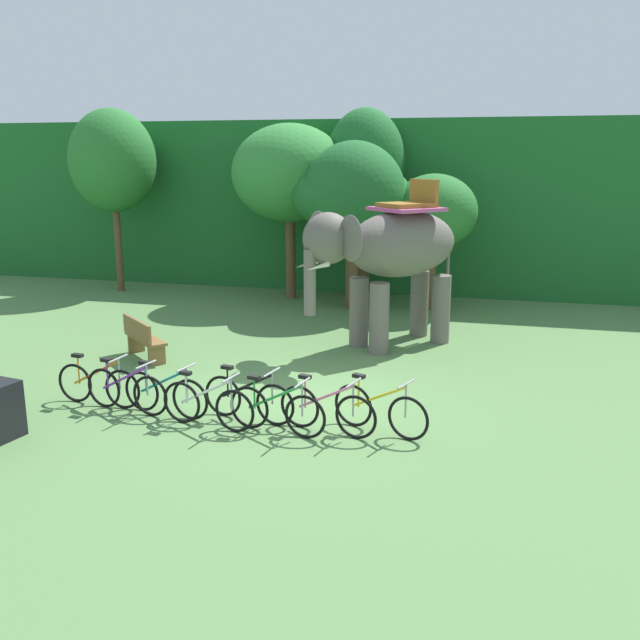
{
  "coord_description": "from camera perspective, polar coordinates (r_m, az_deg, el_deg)",
  "views": [
    {
      "loc": [
        3.25,
        -11.22,
        4.31
      ],
      "look_at": [
        0.12,
        1.0,
        1.3
      ],
      "focal_mm": 38.9,
      "sensor_mm": 36.0,
      "label": 1
    }
  ],
  "objects": [
    {
      "name": "elephant",
      "position": [
        15.7,
        5.78,
        5.64
      ],
      "size": [
        3.62,
        3.73,
        3.78
      ],
      "color": "#665E56",
      "rests_on": "ground"
    },
    {
      "name": "tree_far_left",
      "position": [
        19.91,
        2.61,
        10.07
      ],
      "size": [
        3.44,
        3.44,
        4.17
      ],
      "color": "brown",
      "rests_on": "ground"
    },
    {
      "name": "bike_teal",
      "position": [
        12.05,
        -12.61,
        -5.92
      ],
      "size": [
        1.69,
        0.52,
        0.92
      ],
      "color": "black",
      "rests_on": "ground"
    },
    {
      "name": "bike_black",
      "position": [
        11.59,
        -5.92,
        -6.44
      ],
      "size": [
        1.69,
        0.53,
        0.92
      ],
      "color": "black",
      "rests_on": "ground"
    },
    {
      "name": "bike_orange",
      "position": [
        12.83,
        -17.78,
        -5.06
      ],
      "size": [
        1.71,
        0.52,
        0.92
      ],
      "color": "black",
      "rests_on": "ground"
    },
    {
      "name": "tree_far_right",
      "position": [
        21.31,
        3.73,
        12.77
      ],
      "size": [
        2.36,
        2.36,
        5.68
      ],
      "color": "brown",
      "rests_on": "ground"
    },
    {
      "name": "ground_plane",
      "position": [
        12.45,
        -1.69,
        -6.84
      ],
      "size": [
        80.0,
        80.0,
        0.0
      ],
      "primitive_type": "plane",
      "color": "#567F47"
    },
    {
      "name": "bike_purple",
      "position": [
        12.38,
        -15.65,
        -5.58
      ],
      "size": [
        1.69,
        0.52,
        0.92
      ],
      "color": "black",
      "rests_on": "ground"
    },
    {
      "name": "bike_white",
      "position": [
        11.4,
        -9.25,
        -6.9
      ],
      "size": [
        1.7,
        0.52,
        0.92
      ],
      "color": "black",
      "rests_on": "ground"
    },
    {
      "name": "bike_green",
      "position": [
        11.05,
        -3.61,
        -7.41
      ],
      "size": [
        1.69,
        0.52,
        0.92
      ],
      "color": "black",
      "rests_on": "ground"
    },
    {
      "name": "tree_left",
      "position": [
        19.73,
        9.36,
        8.76
      ],
      "size": [
        2.4,
        2.4,
        3.82
      ],
      "color": "brown",
      "rests_on": "ground"
    },
    {
      "name": "bike_pink",
      "position": [
        11.04,
        0.58,
        -7.4
      ],
      "size": [
        1.67,
        0.59,
        0.92
      ],
      "color": "black",
      "rests_on": "ground"
    },
    {
      "name": "tree_center",
      "position": [
        19.5,
        2.8,
        10.21
      ],
      "size": [
        2.86,
        2.86,
        4.71
      ],
      "color": "brown",
      "rests_on": "ground"
    },
    {
      "name": "tree_right",
      "position": [
        21.08,
        -2.5,
        11.94
      ],
      "size": [
        3.46,
        3.46,
        5.23
      ],
      "color": "brown",
      "rests_on": "ground"
    },
    {
      "name": "bike_yellow",
      "position": [
        11.08,
        4.94,
        -7.38
      ],
      "size": [
        1.62,
        0.73,
        0.92
      ],
      "color": "black",
      "rests_on": "ground"
    },
    {
      "name": "tree_center_right",
      "position": [
        23.14,
        -16.69,
        12.42
      ],
      "size": [
        2.68,
        2.68,
        5.73
      ],
      "color": "brown",
      "rests_on": "ground"
    },
    {
      "name": "wooden_bench",
      "position": [
        15.41,
        -14.39,
        -1.41
      ],
      "size": [
        1.4,
        1.29,
        0.89
      ],
      "color": "brown",
      "rests_on": "ground"
    },
    {
      "name": "foliage_hedge",
      "position": [
        24.74,
        6.89,
        9.58
      ],
      "size": [
        36.0,
        6.0,
        5.39
      ],
      "primitive_type": "cube",
      "color": "#1E6028",
      "rests_on": "ground"
    }
  ]
}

